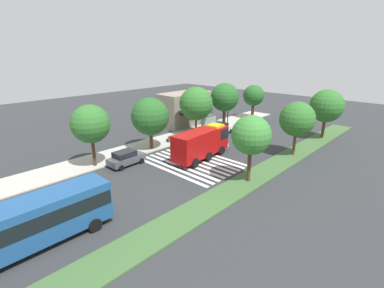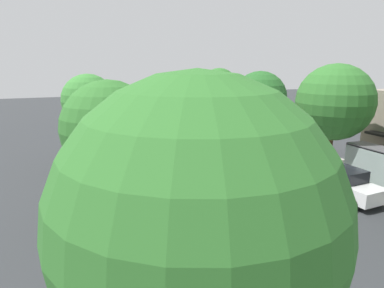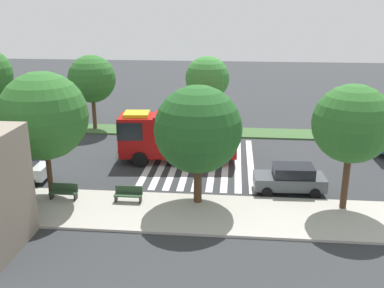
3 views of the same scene
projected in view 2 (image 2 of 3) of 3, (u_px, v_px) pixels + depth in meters
name	position (u px, v px, depth m)	size (l,w,h in m)	color
ground_plane	(187.00, 155.00, 27.53)	(120.00, 120.00, 0.00)	#2D3033
sidewalk	(272.00, 145.00, 30.63)	(60.00, 4.79, 0.14)	#ADA89E
median_strip	(93.00, 164.00, 24.74)	(60.00, 3.00, 0.14)	#3D6033
crosswalk	(187.00, 155.00, 27.51)	(7.65, 11.08, 0.01)	silver
fire_truck	(198.00, 136.00, 25.31)	(8.77, 3.25, 3.68)	#A50C0C
parked_car_west	(211.00, 129.00, 34.37)	(4.34, 2.24, 1.71)	#474C51
parked_car_mid	(343.00, 182.00, 18.53)	(4.42, 2.17, 1.75)	silver
transit_bus	(117.00, 107.00, 42.45)	(10.44, 2.86, 3.41)	navy
bus_stop_shelter	(373.00, 160.00, 19.46)	(3.50, 1.40, 2.46)	#4C4C51
bench_near_shelter	(322.00, 162.00, 23.38)	(1.60, 0.50, 0.90)	#2D472D
bench_west_of_shelter	(288.00, 150.00, 26.85)	(1.60, 0.50, 0.90)	#2D472D
sidewalk_tree_far_west	(219.00, 87.00, 36.63)	(4.22, 4.22, 6.97)	#47301E
sidewalk_tree_west	(260.00, 99.00, 29.39)	(4.88, 4.88, 6.77)	#47301E
sidewalk_tree_center	(335.00, 102.00, 21.37)	(5.02, 5.02, 7.39)	#47301E
median_tree_far_west	(89.00, 101.00, 23.51)	(3.83, 3.83, 6.68)	#47301E
median_tree_west	(110.00, 129.00, 14.29)	(4.23, 4.23, 6.67)	#513823
median_tree_center	(197.00, 218.00, 5.32)	(4.75, 4.75, 7.21)	#47301E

